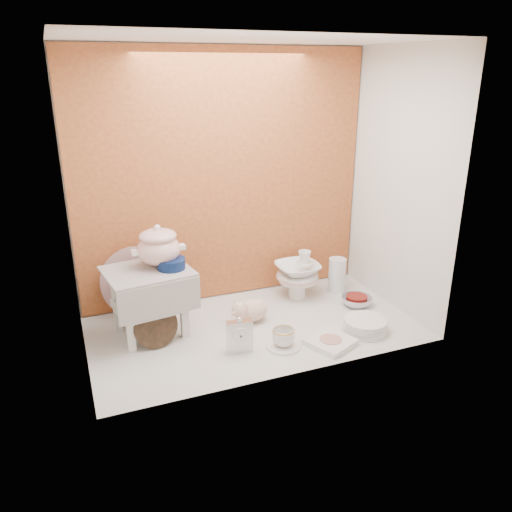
{
  "coord_description": "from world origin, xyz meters",
  "views": [
    {
      "loc": [
        -0.93,
        -2.36,
        1.37
      ],
      "look_at": [
        0.02,
        0.02,
        0.42
      ],
      "focal_mm": 35.64,
      "sensor_mm": 36.0,
      "label": 1
    }
  ],
  "objects": [
    {
      "name": "mantel_clock",
      "position": [
        -0.16,
        -0.21,
        0.1
      ],
      "size": [
        0.14,
        0.06,
        0.19
      ],
      "primitive_type": "cube",
      "rotation": [
        0.0,
        0.0,
        -0.13
      ],
      "color": "silver",
      "rests_on": "ground"
    },
    {
      "name": "crystal_bowl",
      "position": [
        0.69,
        0.03,
        0.03
      ],
      "size": [
        0.2,
        0.2,
        0.06
      ],
      "primitive_type": "imported",
      "rotation": [
        0.0,
        0.0,
        0.05
      ],
      "color": "silver",
      "rests_on": "ground"
    },
    {
      "name": "lattice_dish",
      "position": [
        0.31,
        -0.32,
        0.02
      ],
      "size": [
        0.28,
        0.28,
        0.03
      ],
      "primitive_type": "cube",
      "rotation": [
        0.0,
        0.0,
        0.41
      ],
      "color": "white",
      "rests_on": "ground"
    },
    {
      "name": "clear_glass_vase",
      "position": [
        0.68,
        0.27,
        0.11
      ],
      "size": [
        0.13,
        0.13,
        0.22
      ],
      "primitive_type": "cylinder",
      "rotation": [
        0.0,
        0.0,
        0.19
      ],
      "color": "silver",
      "rests_on": "ground"
    },
    {
      "name": "teacup_saucer",
      "position": [
        0.06,
        -0.26,
        0.01
      ],
      "size": [
        0.21,
        0.21,
        0.01
      ],
      "primitive_type": "cylinder",
      "rotation": [
        0.0,
        0.0,
        0.17
      ],
      "color": "white",
      "rests_on": "ground"
    },
    {
      "name": "ground",
      "position": [
        0.0,
        0.0,
        0.0
      ],
      "size": [
        1.8,
        1.8,
        0.0
      ],
      "primitive_type": "plane",
      "color": "silver",
      "rests_on": "ground"
    },
    {
      "name": "dinner_plate_stack",
      "position": [
        0.56,
        -0.27,
        0.04
      ],
      "size": [
        0.31,
        0.31,
        0.07
      ],
      "primitive_type": "cylinder",
      "rotation": [
        0.0,
        0.0,
        0.28
      ],
      "color": "white",
      "rests_on": "ground"
    },
    {
      "name": "plush_pig",
      "position": [
        0.01,
        0.07,
        0.07
      ],
      "size": [
        0.24,
        0.17,
        0.14
      ],
      "primitive_type": "ellipsoid",
      "rotation": [
        0.0,
        0.0,
        -0.02
      ],
      "color": "beige",
      "rests_on": "ground"
    },
    {
      "name": "cobalt_bowl",
      "position": [
        -0.42,
        0.12,
        0.4
      ],
      "size": [
        0.19,
        0.19,
        0.05
      ],
      "primitive_type": "cylinder",
      "rotation": [
        0.0,
        0.0,
        0.29
      ],
      "color": "#091943",
      "rests_on": "step_stool"
    },
    {
      "name": "porcelain_tower",
      "position": [
        0.4,
        0.28,
        0.15
      ],
      "size": [
        0.3,
        0.3,
        0.31
      ],
      "primitive_type": null,
      "rotation": [
        0.0,
        0.0,
        -0.11
      ],
      "color": "white",
      "rests_on": "ground"
    },
    {
      "name": "soup_tureen",
      "position": [
        -0.47,
        0.18,
        0.49
      ],
      "size": [
        0.28,
        0.28,
        0.23
      ],
      "primitive_type": null,
      "rotation": [
        0.0,
        0.0,
        -0.02
      ],
      "color": "white",
      "rests_on": "step_stool"
    },
    {
      "name": "floral_platter",
      "position": [
        -0.57,
        0.38,
        0.21
      ],
      "size": [
        0.43,
        0.21,
        0.43
      ],
      "primitive_type": null,
      "rotation": [
        0.0,
        0.0,
        -0.32
      ],
      "color": "silver",
      "rests_on": "ground"
    },
    {
      "name": "lacquer_tray",
      "position": [
        -0.55,
        0.0,
        0.12
      ],
      "size": [
        0.25,
        0.12,
        0.23
      ],
      "primitive_type": null,
      "rotation": [
        0.0,
        0.0,
        0.17
      ],
      "color": "black",
      "rests_on": "ground"
    },
    {
      "name": "step_stool",
      "position": [
        -0.55,
        0.15,
        0.19
      ],
      "size": [
        0.48,
        0.43,
        0.38
      ],
      "primitive_type": null,
      "rotation": [
        0.0,
        0.0,
        0.14
      ],
      "color": "silver",
      "rests_on": "ground"
    },
    {
      "name": "blue_white_vase",
      "position": [
        -0.51,
        0.34,
        0.11
      ],
      "size": [
        0.24,
        0.24,
        0.22
      ],
      "primitive_type": "imported",
      "rotation": [
        0.0,
        0.0,
        0.14
      ],
      "color": "silver",
      "rests_on": "ground"
    },
    {
      "name": "niche_shell",
      "position": [
        0.0,
        0.18,
        0.93
      ],
      "size": [
        1.86,
        1.03,
        1.53
      ],
      "color": "#B8652E",
      "rests_on": "ground"
    },
    {
      "name": "gold_rim_teacup",
      "position": [
        0.06,
        -0.26,
        0.06
      ],
      "size": [
        0.14,
        0.14,
        0.09
      ],
      "primitive_type": "imported",
      "rotation": [
        0.0,
        0.0,
        -0.15
      ],
      "color": "white",
      "rests_on": "teacup_saucer"
    }
  ]
}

